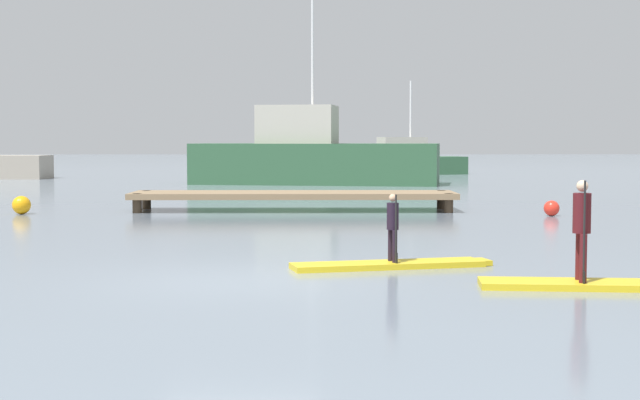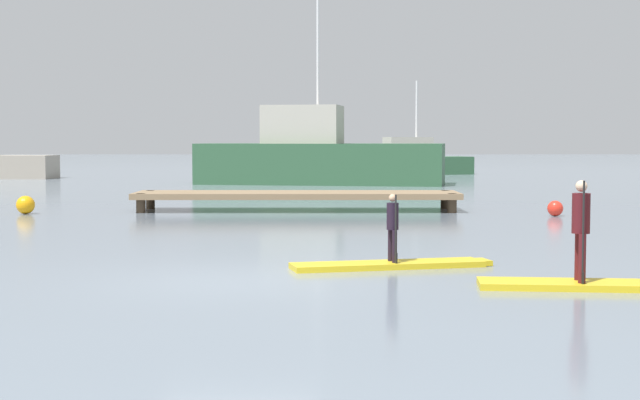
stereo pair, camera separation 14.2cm
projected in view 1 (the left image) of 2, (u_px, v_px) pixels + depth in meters
The scene contains 10 objects.
ground_plane at pixel (238, 282), 14.78m from camera, with size 240.00×240.00×0.00m, color slate.
paddleboard_near at pixel (392, 265), 16.42m from camera, with size 3.57×1.45×0.10m.
paddler_child_solo at pixel (393, 224), 16.37m from camera, with size 0.25×0.40×1.18m.
paddleboard_far at pixel (604, 285), 14.15m from camera, with size 3.74×1.12×0.10m.
paddler_adult at pixel (582, 224), 14.12m from camera, with size 0.29×0.49×1.52m.
fishing_boat_white_large at pixel (312, 157), 46.54m from camera, with size 12.41×5.60×9.93m.
motor_boat_small_navy at pixel (408, 161), 58.88m from camera, with size 7.38×4.36×5.80m.
floating_dock at pixel (294, 195), 29.33m from camera, with size 9.98×2.22×0.58m.
mooring_buoy_near at pixel (21, 205), 27.98m from camera, with size 0.55×0.55×0.55m, color orange.
mooring_buoy_mid at pixel (552, 208), 27.33m from camera, with size 0.45×0.45×0.45m, color red.
Camera 1 is at (1.15, -14.68, 2.23)m, focal length 53.30 mm.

